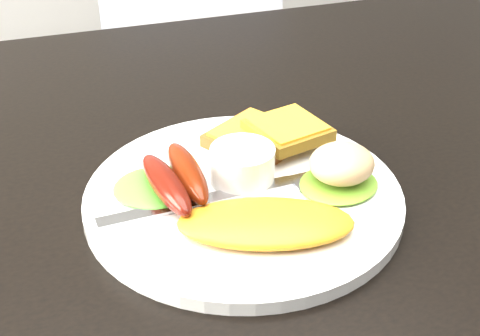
# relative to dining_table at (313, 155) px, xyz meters

# --- Properties ---
(dining_table) EXTENTS (1.20, 0.80, 0.04)m
(dining_table) POSITION_rel_dining_table_xyz_m (0.00, 0.00, 0.00)
(dining_table) COLOR black
(dining_table) RESTS_ON ground
(dining_chair) EXTENTS (0.57, 0.57, 0.06)m
(dining_chair) POSITION_rel_dining_table_xyz_m (0.14, 0.88, -0.28)
(dining_chair) COLOR tan
(dining_chair) RESTS_ON ground
(plate) EXTENTS (0.29, 0.29, 0.01)m
(plate) POSITION_rel_dining_table_xyz_m (-0.11, -0.09, 0.03)
(plate) COLOR white
(plate) RESTS_ON dining_table
(lettuce_left) EXTENTS (0.09, 0.09, 0.01)m
(lettuce_left) POSITION_rel_dining_table_xyz_m (-0.19, -0.06, 0.04)
(lettuce_left) COLOR green
(lettuce_left) RESTS_ON plate
(lettuce_right) EXTENTS (0.09, 0.08, 0.01)m
(lettuce_right) POSITION_rel_dining_table_xyz_m (-0.02, -0.11, 0.04)
(lettuce_right) COLOR #58971D
(lettuce_right) RESTS_ON plate
(omelette) EXTENTS (0.16, 0.11, 0.02)m
(omelette) POSITION_rel_dining_table_xyz_m (-0.11, -0.15, 0.04)
(omelette) COLOR #FF9C11
(omelette) RESTS_ON plate
(sausage_a) EXTENTS (0.04, 0.11, 0.03)m
(sausage_a) POSITION_rel_dining_table_xyz_m (-0.18, -0.08, 0.05)
(sausage_a) COLOR #591607
(sausage_a) RESTS_ON lettuce_left
(sausage_b) EXTENTS (0.03, 0.10, 0.03)m
(sausage_b) POSITION_rel_dining_table_xyz_m (-0.16, -0.07, 0.05)
(sausage_b) COLOR #631504
(sausage_b) RESTS_ON lettuce_left
(ramekin) EXTENTS (0.07, 0.07, 0.04)m
(ramekin) POSITION_rel_dining_table_xyz_m (-0.10, -0.07, 0.05)
(ramekin) COLOR white
(ramekin) RESTS_ON plate
(toast_a) EXTENTS (0.11, 0.11, 0.01)m
(toast_a) POSITION_rel_dining_table_xyz_m (-0.07, -0.01, 0.04)
(toast_a) COLOR brown
(toast_a) RESTS_ON plate
(toast_b) EXTENTS (0.08, 0.08, 0.01)m
(toast_b) POSITION_rel_dining_table_xyz_m (-0.04, -0.02, 0.05)
(toast_b) COLOR #90601C
(toast_b) RESTS_ON toast_a
(potato_salad) EXTENTS (0.08, 0.07, 0.03)m
(potato_salad) POSITION_rel_dining_table_xyz_m (-0.02, -0.10, 0.06)
(potato_salad) COLOR beige
(potato_salad) RESTS_ON lettuce_right
(fork) EXTENTS (0.18, 0.03, 0.00)m
(fork) POSITION_rel_dining_table_xyz_m (-0.15, -0.09, 0.03)
(fork) COLOR #ADAFB7
(fork) RESTS_ON plate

